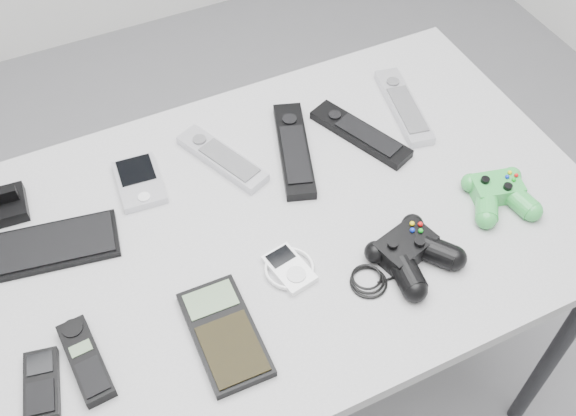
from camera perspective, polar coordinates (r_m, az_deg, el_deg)
name	(u,v)px	position (r m, az deg, el deg)	size (l,w,h in m)	color
floor	(264,403)	(1.86, -2.04, -16.21)	(3.50, 3.50, 0.00)	slate
desk	(285,239)	(1.27, -0.25, -2.68)	(1.13, 0.73, 0.76)	gray
pda_keyboard	(48,246)	(1.24, -19.63, -3.08)	(0.24, 0.10, 0.01)	black
pda	(139,182)	(1.29, -12.48, 2.20)	(0.08, 0.12, 0.02)	#AFAFB6
remote_silver_a	(222,158)	(1.30, -5.62, 4.25)	(0.05, 0.20, 0.02)	#AFAFB6
remote_black_a	(294,149)	(1.31, 0.51, 5.03)	(0.06, 0.24, 0.02)	black
remote_black_b	(360,133)	(1.35, 6.14, 6.30)	(0.05, 0.22, 0.02)	black
remote_silver_b	(403,106)	(1.42, 9.75, 8.53)	(0.05, 0.22, 0.02)	#B4B3BA
mobile_phone	(41,384)	(1.10, -20.15, -13.83)	(0.05, 0.11, 0.02)	black
cordless_handset	(86,360)	(1.10, -16.76, -12.22)	(0.05, 0.15, 0.02)	black
calculator	(225,333)	(1.08, -5.39, -10.51)	(0.10, 0.19, 0.02)	black
mp3_player	(289,268)	(1.14, 0.11, -5.13)	(0.09, 0.09, 0.02)	white
controller_black	(411,251)	(1.16, 10.40, -3.62)	(0.24, 0.15, 0.05)	black
controller_green	(499,192)	(1.28, 17.44, 1.27)	(0.12, 0.13, 0.04)	green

